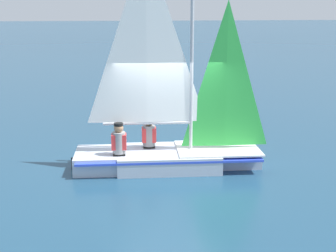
% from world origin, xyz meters
% --- Properties ---
extents(ground_plane, '(260.00, 260.00, 0.00)m').
position_xyz_m(ground_plane, '(0.00, 0.00, 0.00)').
color(ground_plane, navy).
extents(sailboat_main, '(4.51, 1.81, 5.22)m').
position_xyz_m(sailboat_main, '(0.01, -0.00, 0.73)').
color(sailboat_main, '#B2BCCC').
rests_on(sailboat_main, ground_plane).
extents(sailor_helm, '(0.36, 0.32, 1.16)m').
position_xyz_m(sailor_helm, '(0.42, -0.32, 0.63)').
color(sailor_helm, black).
rests_on(sailor_helm, ground_plane).
extents(sailor_crew, '(0.36, 0.32, 1.16)m').
position_xyz_m(sailor_crew, '(1.17, 0.17, 0.63)').
color(sailor_crew, black).
rests_on(sailor_crew, ground_plane).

